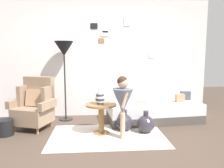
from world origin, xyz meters
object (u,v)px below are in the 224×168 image
object	(u,v)px
demijohn_far	(146,124)
magazine_basket	(5,127)
book_on_daybed	(142,101)
demijohn_near	(124,122)
daybed	(154,112)
side_table	(101,112)
floor_lamp	(64,52)
person_child	(123,99)
armchair	(35,105)
vase_striped	(100,98)

from	to	relation	value
demijohn_far	magazine_basket	world-z (taller)	demijohn_far
book_on_daybed	demijohn_near	size ratio (longest dim) A/B	0.56
daybed	magazine_basket	distance (m)	2.85
book_on_daybed	side_table	bearing A→B (deg)	-141.30
floor_lamp	person_child	distance (m)	1.77
person_child	magazine_basket	distance (m)	2.10
armchair	person_child	xyz separation A→B (m)	(1.59, -0.67, 0.23)
side_table	armchair	bearing A→B (deg)	162.15
side_table	demijohn_near	world-z (taller)	side_table
demijohn_near	demijohn_far	world-z (taller)	demijohn_far
side_table	vase_striped	xyz separation A→B (m)	(-0.02, -0.03, 0.27)
person_child	demijohn_far	distance (m)	0.71
side_table	floor_lamp	world-z (taller)	floor_lamp
vase_striped	demijohn_near	distance (m)	0.68
armchair	side_table	distance (m)	1.31
armchair	magazine_basket	distance (m)	0.63
demijohn_near	demijohn_far	distance (m)	0.39
daybed	vase_striped	bearing A→B (deg)	-149.47
demijohn_near	floor_lamp	bearing A→B (deg)	145.72
floor_lamp	book_on_daybed	size ratio (longest dim) A/B	7.57
side_table	vase_striped	size ratio (longest dim) A/B	2.00
demijohn_near	magazine_basket	bearing A→B (deg)	-178.13
demijohn_far	demijohn_near	bearing A→B (deg)	160.95
armchair	magazine_basket	xyz separation A→B (m)	(-0.42, -0.37, -0.30)
vase_striped	person_child	bearing A→B (deg)	-32.92
demijohn_near	demijohn_far	bearing A→B (deg)	-19.05
armchair	demijohn_near	bearing A→B (deg)	-10.17
person_child	daybed	bearing A→B (deg)	49.73
armchair	side_table	xyz separation A→B (m)	(1.25, -0.40, -0.06)
floor_lamp	vase_striped	bearing A→B (deg)	-52.13
daybed	demijohn_near	world-z (taller)	daybed
armchair	demijohn_near	world-z (taller)	armchair
daybed	floor_lamp	xyz separation A→B (m)	(-1.86, 0.25, 1.25)
book_on_daybed	demijohn_far	distance (m)	0.77
side_table	vase_striped	distance (m)	0.27
floor_lamp	book_on_daybed	world-z (taller)	floor_lamp
armchair	demijohn_far	world-z (taller)	armchair
vase_striped	demijohn_near	size ratio (longest dim) A/B	0.70
vase_striped	person_child	world-z (taller)	person_child
book_on_daybed	demijohn_far	xyz separation A→B (m)	(-0.08, -0.72, -0.25)
armchair	demijohn_far	bearing A→B (deg)	-11.82
floor_lamp	demijohn_near	world-z (taller)	floor_lamp
armchair	floor_lamp	bearing A→B (deg)	44.07
floor_lamp	magazine_basket	distance (m)	1.82
floor_lamp	demijohn_near	distance (m)	1.91
armchair	demijohn_far	size ratio (longest dim) A/B	2.42
side_table	floor_lamp	xyz separation A→B (m)	(-0.74, 0.89, 1.06)
demijohn_near	magazine_basket	world-z (taller)	demijohn_near
demijohn_near	magazine_basket	distance (m)	2.09
vase_striped	demijohn_near	world-z (taller)	vase_striped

